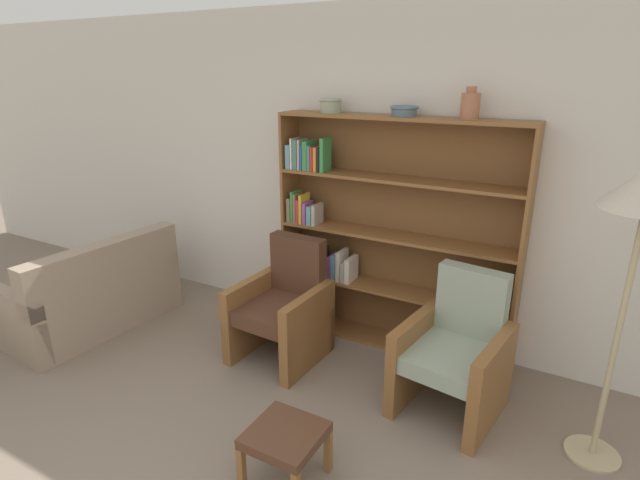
{
  "coord_description": "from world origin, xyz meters",
  "views": [
    {
      "loc": [
        1.32,
        -1.03,
        2.25
      ],
      "look_at": [
        -0.52,
        2.26,
        0.95
      ],
      "focal_mm": 28.0,
      "sensor_mm": 36.0,
      "label": 1
    }
  ],
  "objects_px": {
    "couch": "(92,295)",
    "armchair_cushioned": "(455,353)",
    "bowl_sage": "(330,105)",
    "footstool": "(285,439)",
    "vase_tall": "(470,105)",
    "armchair_leather": "(283,308)",
    "bookshelf": "(374,238)",
    "bowl_olive": "(404,110)"
  },
  "relations": [
    {
      "from": "couch",
      "to": "armchair_cushioned",
      "type": "height_order",
      "value": "armchair_cushioned"
    },
    {
      "from": "bowl_olive",
      "to": "couch",
      "type": "relative_size",
      "value": 0.14
    },
    {
      "from": "vase_tall",
      "to": "bowl_olive",
      "type": "bearing_deg",
      "value": 180.0
    },
    {
      "from": "couch",
      "to": "footstool",
      "type": "relative_size",
      "value": 3.77
    },
    {
      "from": "armchair_leather",
      "to": "footstool",
      "type": "distance_m",
      "value": 1.37
    },
    {
      "from": "bookshelf",
      "to": "armchair_leather",
      "type": "bearing_deg",
      "value": -129.56
    },
    {
      "from": "armchair_leather",
      "to": "footstool",
      "type": "xyz_separation_m",
      "value": [
        0.75,
        -1.14,
        -0.13
      ]
    },
    {
      "from": "vase_tall",
      "to": "couch",
      "type": "bearing_deg",
      "value": -160.95
    },
    {
      "from": "footstool",
      "to": "bowl_olive",
      "type": "bearing_deg",
      "value": 90.91
    },
    {
      "from": "bowl_olive",
      "to": "vase_tall",
      "type": "relative_size",
      "value": 0.96
    },
    {
      "from": "armchair_leather",
      "to": "armchair_cushioned",
      "type": "relative_size",
      "value": 1.0
    },
    {
      "from": "bookshelf",
      "to": "armchair_cushioned",
      "type": "distance_m",
      "value": 1.19
    },
    {
      "from": "footstool",
      "to": "armchair_cushioned",
      "type": "bearing_deg",
      "value": 60.4
    },
    {
      "from": "bowl_olive",
      "to": "vase_tall",
      "type": "xyz_separation_m",
      "value": [
        0.48,
        0.0,
        0.05
      ]
    },
    {
      "from": "armchair_cushioned",
      "to": "footstool",
      "type": "relative_size",
      "value": 2.43
    },
    {
      "from": "armchair_leather",
      "to": "armchair_cushioned",
      "type": "bearing_deg",
      "value": -177.42
    },
    {
      "from": "vase_tall",
      "to": "couch",
      "type": "xyz_separation_m",
      "value": [
        -2.99,
        -1.03,
        -1.71
      ]
    },
    {
      "from": "vase_tall",
      "to": "armchair_leather",
      "type": "distance_m",
      "value": 2.08
    },
    {
      "from": "bowl_sage",
      "to": "couch",
      "type": "distance_m",
      "value": 2.73
    },
    {
      "from": "bowl_olive",
      "to": "armchair_cushioned",
      "type": "distance_m",
      "value": 1.78
    },
    {
      "from": "bookshelf",
      "to": "vase_tall",
      "type": "distance_m",
      "value": 1.29
    },
    {
      "from": "bowl_olive",
      "to": "footstool",
      "type": "relative_size",
      "value": 0.53
    },
    {
      "from": "couch",
      "to": "armchair_leather",
      "type": "height_order",
      "value": "armchair_leather"
    },
    {
      "from": "bookshelf",
      "to": "footstool",
      "type": "distance_m",
      "value": 1.88
    },
    {
      "from": "vase_tall",
      "to": "couch",
      "type": "relative_size",
      "value": 0.15
    },
    {
      "from": "couch",
      "to": "armchair_cushioned",
      "type": "xyz_separation_m",
      "value": [
        3.19,
        0.44,
        0.12
      ]
    },
    {
      "from": "bowl_sage",
      "to": "armchair_cushioned",
      "type": "distance_m",
      "value": 2.11
    },
    {
      "from": "couch",
      "to": "armchair_cushioned",
      "type": "bearing_deg",
      "value": -78.37
    },
    {
      "from": "vase_tall",
      "to": "armchair_leather",
      "type": "bearing_deg",
      "value": -153.64
    },
    {
      "from": "bookshelf",
      "to": "bowl_sage",
      "type": "relative_size",
      "value": 10.56
    },
    {
      "from": "armchair_cushioned",
      "to": "footstool",
      "type": "distance_m",
      "value": 1.31
    },
    {
      "from": "bowl_sage",
      "to": "footstool",
      "type": "relative_size",
      "value": 0.47
    },
    {
      "from": "couch",
      "to": "armchair_cushioned",
      "type": "distance_m",
      "value": 3.22
    },
    {
      "from": "couch",
      "to": "bowl_olive",
      "type": "bearing_deg",
      "value": -63.85
    },
    {
      "from": "bowl_olive",
      "to": "armchair_cushioned",
      "type": "relative_size",
      "value": 0.22
    },
    {
      "from": "bowl_sage",
      "to": "vase_tall",
      "type": "distance_m",
      "value": 1.1
    },
    {
      "from": "bowl_olive",
      "to": "couch",
      "type": "distance_m",
      "value": 3.19
    },
    {
      "from": "vase_tall",
      "to": "armchair_leather",
      "type": "height_order",
      "value": "vase_tall"
    },
    {
      "from": "bowl_sage",
      "to": "bowl_olive",
      "type": "relative_size",
      "value": 0.89
    },
    {
      "from": "bookshelf",
      "to": "vase_tall",
      "type": "bearing_deg",
      "value": -1.71
    },
    {
      "from": "footstool",
      "to": "bowl_sage",
      "type": "bearing_deg",
      "value": 110.5
    },
    {
      "from": "bookshelf",
      "to": "couch",
      "type": "relative_size",
      "value": 1.33
    }
  ]
}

